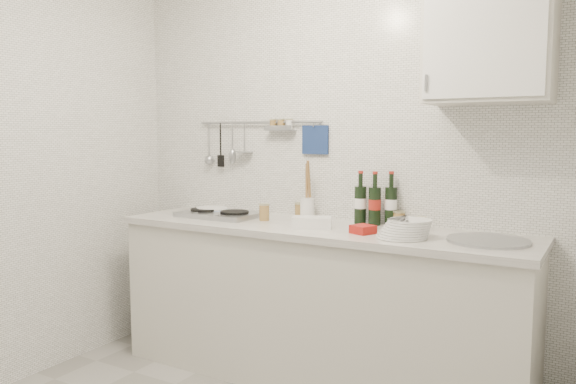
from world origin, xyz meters
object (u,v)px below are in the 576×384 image
Objects in this scene: wall_cabinet at (490,32)px; plate_stack_hob at (211,211)px; plate_stack_sink at (406,229)px; wine_bottles at (375,198)px; utensil_crock at (307,205)px.

wall_cabinet reaches higher than plate_stack_hob.
wine_bottles is at bearing 132.41° from plate_stack_sink.
utensil_crock is (-0.73, 0.30, 0.04)m from plate_stack_sink.
wall_cabinet is 1.08m from wine_bottles.
wine_bottles is (1.08, 0.16, 0.13)m from plate_stack_hob.
utensil_crock is (0.64, 0.15, 0.06)m from plate_stack_hob.
plate_stack_hob is 0.74× the size of wine_bottles.
plate_stack_hob is at bearing 173.53° from plate_stack_sink.
wine_bottles reaches higher than plate_stack_sink.
wall_cabinet is at bearing 33.48° from plate_stack_sink.
plate_stack_hob is 0.63× the size of utensil_crock.
utensil_crock is at bearing 12.79° from plate_stack_hob.
wine_bottles reaches higher than plate_stack_hob.
wine_bottles is at bearing 8.56° from plate_stack_hob.
plate_stack_sink is 0.79m from utensil_crock.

